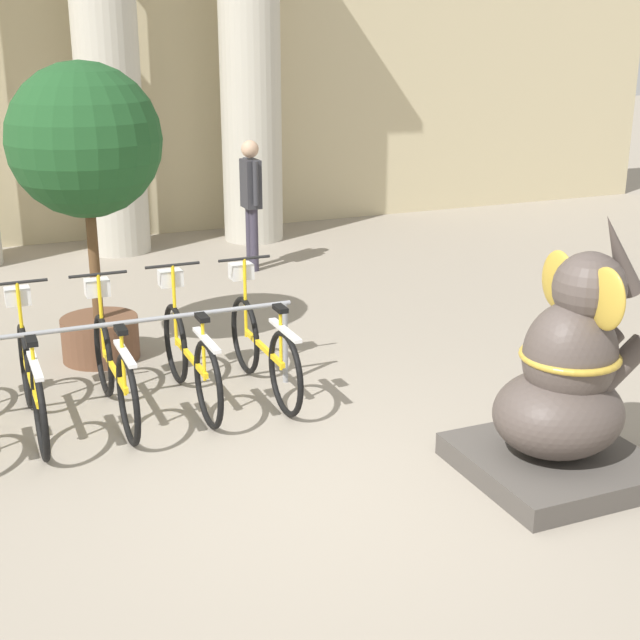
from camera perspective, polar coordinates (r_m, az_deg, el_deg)
name	(u,v)px	position (r m, az deg, el deg)	size (l,w,h in m)	color
ground_plane	(330,487)	(6.33, 0.63, -10.65)	(60.00, 60.00, 0.00)	gray
building_facade	(92,33)	(13.87, -14.37, 17.36)	(20.00, 0.20, 6.00)	#C6B78E
column_middle	(107,63)	(12.89, -13.49, 15.73)	(1.11, 1.11, 5.16)	#BCB7A8
column_right	(250,61)	(13.40, -4.51, 16.22)	(1.11, 1.11, 5.16)	#BCB7A8
bike_rack	(109,343)	(7.53, -13.34, -1.43)	(3.19, 0.05, 0.77)	gray
bicycle_1	(31,379)	(7.39, -18.00, -3.61)	(0.48, 1.77, 1.11)	black
bicycle_2	(114,367)	(7.46, -13.06, -2.96)	(0.48, 1.77, 1.11)	black
bicycle_3	(190,354)	(7.63, -8.35, -2.18)	(0.48, 1.77, 1.11)	black
bicycle_4	(263,345)	(7.79, -3.70, -1.60)	(0.48, 1.77, 1.11)	black
elephant_statue	(566,390)	(6.49, 15.45, -4.35)	(1.23, 1.23, 1.90)	#4C4742
person_pedestrian	(251,193)	(11.73, -4.44, 8.11)	(0.23, 0.47, 1.70)	#383342
potted_tree	(86,157)	(8.47, -14.77, 10.08)	(1.40, 1.40, 2.80)	brown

